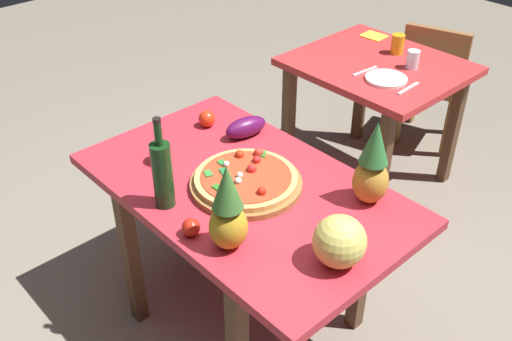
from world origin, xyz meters
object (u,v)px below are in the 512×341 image
display_table (245,205)px  pineapple_right (228,212)px  pizza (247,177)px  napkin_folded (374,36)px  pineapple_left (372,167)px  dinner_plate (386,79)px  dining_chair (434,78)px  drinking_glass_water (413,59)px  knife_utensil (408,88)px  pizza_board (247,183)px  tomato_by_bottle (191,227)px  melon (339,241)px  wine_bottle (162,173)px  eggplant (246,127)px  fork_utensil (365,71)px  drinking_glass_juice (398,44)px  background_table (376,83)px  bell_pepper (160,153)px  tomato_at_corner (207,119)px

display_table → pineapple_right: size_ratio=4.02×
pizza → napkin_folded: 1.72m
napkin_folded → pineapple_left: bearing=-52.8°
dinner_plate → pineapple_right: bearing=-73.7°
dining_chair → drinking_glass_water: (0.16, -0.55, 0.35)m
pineapple_right → knife_utensil: pineapple_right is taller
pizza_board → tomato_by_bottle: (0.08, -0.34, 0.02)m
pizza → tomato_by_bottle: 0.35m
pizza_board → knife_utensil: size_ratio=2.45×
dining_chair → pineapple_right: pineapple_right is taller
melon → knife_utensil: 1.37m
display_table → dinner_plate: dinner_plate is taller
pineapple_left → wine_bottle: bearing=-130.8°
pizza → pineapple_left: (0.38, 0.28, 0.11)m
eggplant → fork_utensil: eggplant is taller
melon → drinking_glass_water: size_ratio=1.78×
display_table → drinking_glass_water: 1.42m
dining_chair → dinner_plate: (0.15, -0.77, 0.30)m
dining_chair → drinking_glass_juice: bearing=70.4°
wine_bottle → fork_utensil: 1.49m
napkin_folded → pizza_board: bearing=-68.7°
pineapple_right → fork_utensil: size_ratio=1.84×
pizza → pizza_board: bearing=-52.5°
background_table → bell_pepper: (-0.00, -1.47, 0.17)m
napkin_folded → eggplant: bearing=-75.8°
drinking_glass_juice → fork_utensil: (0.03, -0.33, -0.05)m
pizza → dinner_plate: (-0.20, 1.16, -0.03)m
pizza_board → wine_bottle: size_ratio=1.20×
dining_chair → pineapple_left: (0.74, -1.66, 0.45)m
tomato_at_corner → tomato_by_bottle: bearing=-42.9°
tomato_at_corner → drinking_glass_water: drinking_glass_water is taller
tomato_by_bottle → napkin_folded: tomato_by_bottle is taller
dining_chair → eggplant: size_ratio=4.25×
dining_chair → dinner_plate: bearing=84.2°
drinking_glass_water → bell_pepper: bearing=-96.1°
dinner_plate → pineapple_left: bearing=-56.7°
pineapple_left → tomato_by_bottle: (-0.29, -0.61, -0.12)m
melon → bell_pepper: (-0.89, -0.09, -0.04)m
tomato_by_bottle → fork_utensil: 1.56m
bell_pepper → eggplant: bearing=77.9°
wine_bottle → dinner_plate: size_ratio=1.68×
pizza → bell_pepper: bearing=-157.5°
pizza_board → tomato_by_bottle: size_ratio=6.70×
wine_bottle → napkin_folded: bearing=104.9°
napkin_folded → wine_bottle: bearing=-75.1°
pineapple_left → melon: size_ratio=1.90×
display_table → pizza_board: 0.11m
pineapple_right → dinner_plate: 1.51m
drinking_glass_water → dinner_plate: size_ratio=0.46×
pizza_board → dinner_plate: 1.19m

